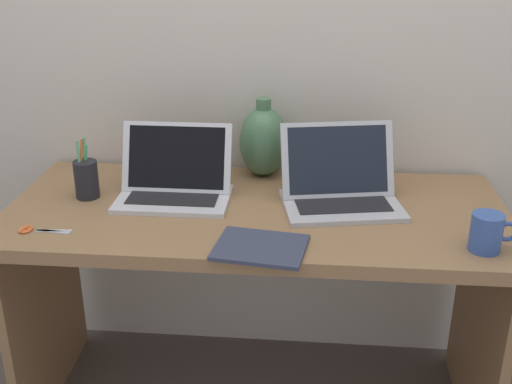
% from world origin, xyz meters
% --- Properties ---
extents(back_wall, '(4.40, 0.04, 2.40)m').
position_xyz_m(back_wall, '(0.00, 0.37, 1.20)').
color(back_wall, beige).
rests_on(back_wall, ground).
extents(desk, '(1.50, 0.66, 0.74)m').
position_xyz_m(desk, '(0.00, 0.00, 0.58)').
color(desk, olive).
rests_on(desk, ground).
extents(laptop_left, '(0.34, 0.23, 0.22)m').
position_xyz_m(laptop_left, '(-0.26, 0.06, 0.79)').
color(laptop_left, silver).
rests_on(laptop_left, desk).
extents(laptop_right, '(0.39, 0.31, 0.23)m').
position_xyz_m(laptop_right, '(0.25, 0.06, 0.80)').
color(laptop_right, '#B2B2B7').
rests_on(laptop_right, desk).
extents(green_vase, '(0.16, 0.16, 0.26)m').
position_xyz_m(green_vase, '(0.00, 0.27, 0.85)').
color(green_vase, '#47704C').
rests_on(green_vase, desk).
extents(notebook_stack, '(0.26, 0.22, 0.01)m').
position_xyz_m(notebook_stack, '(0.04, -0.26, 0.74)').
color(notebook_stack, '#33384C').
rests_on(notebook_stack, desk).
extents(coffee_mug, '(0.12, 0.08, 0.10)m').
position_xyz_m(coffee_mug, '(0.62, -0.22, 0.79)').
color(coffee_mug, '#335199').
rests_on(coffee_mug, desk).
extents(pen_cup, '(0.07, 0.07, 0.19)m').
position_xyz_m(pen_cup, '(-0.53, 0.03, 0.80)').
color(pen_cup, black).
rests_on(pen_cup, desk).
extents(scissors, '(0.15, 0.05, 0.01)m').
position_xyz_m(scissors, '(-0.59, -0.21, 0.74)').
color(scissors, '#B7B7BC').
rests_on(scissors, desk).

